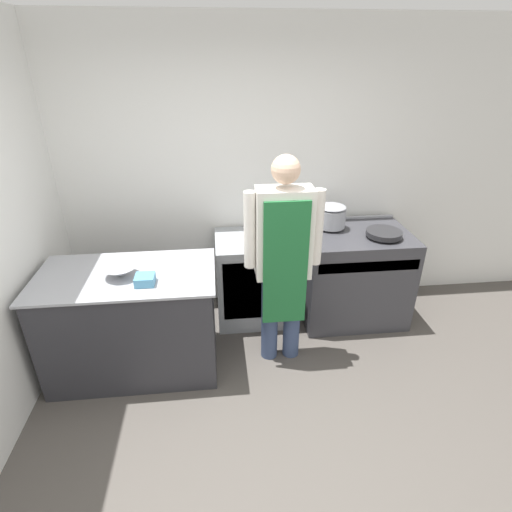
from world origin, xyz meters
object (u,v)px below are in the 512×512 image
at_px(stock_pot, 331,216).
at_px(person_cook, 283,254).
at_px(fridge_unit, 252,278).
at_px(saute_pan, 384,233).
at_px(stove, 352,275).
at_px(mixing_bowl, 120,271).
at_px(plastic_tub, 145,280).

bearing_deg(stock_pot, person_cook, -129.75).
distance_m(fridge_unit, saute_pan, 1.30).
distance_m(stove, saute_pan, 0.54).
xyz_separation_m(stove, mixing_bowl, (-2.03, -0.59, 0.48)).
bearing_deg(fridge_unit, stock_pot, 3.57).
xyz_separation_m(mixing_bowl, stock_pot, (1.81, 0.72, 0.09)).
relative_size(plastic_tub, stock_pot, 0.52).
height_order(person_cook, saute_pan, person_cook).
height_order(fridge_unit, plastic_tub, plastic_tub).
bearing_deg(saute_pan, fridge_unit, 169.74).
height_order(fridge_unit, person_cook, person_cook).
height_order(stove, saute_pan, saute_pan).
height_order(stove, stock_pot, stock_pot).
bearing_deg(fridge_unit, plastic_tub, -136.72).
bearing_deg(plastic_tub, mixing_bowl, 147.19).
relative_size(person_cook, saute_pan, 5.50).
bearing_deg(saute_pan, plastic_tub, -163.81).
bearing_deg(stove, person_cook, -144.88).
distance_m(person_cook, stock_pot, 0.90).
xyz_separation_m(plastic_tub, saute_pan, (2.03, 0.59, 0.02)).
bearing_deg(plastic_tub, stove, 21.40).
relative_size(person_cook, plastic_tub, 12.73).
relative_size(stove, plastic_tub, 7.12).
xyz_separation_m(fridge_unit, stock_pot, (0.76, 0.05, 0.60)).
xyz_separation_m(fridge_unit, person_cook, (0.18, -0.64, 0.58)).
bearing_deg(stock_pot, stove, -30.68).
xyz_separation_m(person_cook, stock_pot, (0.57, 0.69, 0.03)).
xyz_separation_m(stove, person_cook, (-0.80, -0.56, 0.55)).
bearing_deg(mixing_bowl, stock_pot, 21.68).
height_order(stove, person_cook, person_cook).
height_order(fridge_unit, saute_pan, saute_pan).
relative_size(stock_pot, saute_pan, 0.83).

